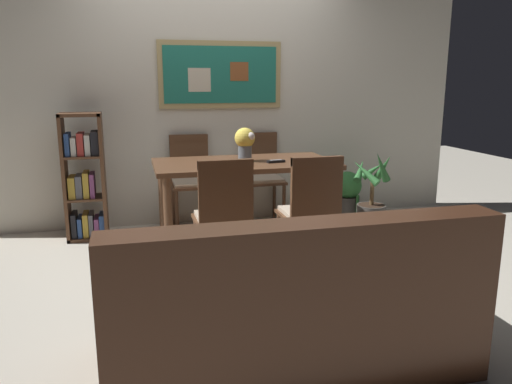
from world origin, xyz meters
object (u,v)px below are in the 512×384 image
(dining_chair_near_left, at_px, (224,210))
(dining_chair_far_right, at_px, (261,170))
(dining_chair_far_left, at_px, (191,173))
(dining_chair_near_right, at_px, (311,205))
(leather_couch, at_px, (290,310))
(potted_palm, at_px, (372,200))
(tv_remote, at_px, (276,161))
(potted_ivy, at_px, (347,194))
(bookshelf, at_px, (85,182))
(flower_vase, at_px, (245,142))
(dining_table, at_px, (245,173))

(dining_chair_near_left, bearing_deg, dining_chair_far_right, 65.74)
(dining_chair_far_left, relative_size, dining_chair_far_right, 1.00)
(dining_chair_near_right, bearing_deg, leather_couch, -114.81)
(dining_chair_far_left, relative_size, dining_chair_near_left, 1.00)
(potted_palm, distance_m, tv_remote, 1.28)
(dining_chair_near_right, xyz_separation_m, dining_chair_far_right, (0.01, 1.50, 0.00))
(dining_chair_far_right, bearing_deg, potted_ivy, -7.20)
(dining_chair_near_left, height_order, bookshelf, bookshelf)
(dining_chair_far_left, distance_m, dining_chair_far_right, 0.72)
(bookshelf, relative_size, potted_ivy, 2.29)
(dining_chair_near_left, height_order, flower_vase, flower_vase)
(dining_table, distance_m, potted_palm, 1.43)
(tv_remote, bearing_deg, flower_vase, 149.47)
(tv_remote, bearing_deg, potted_ivy, 36.43)
(dining_chair_near_right, relative_size, potted_palm, 1.16)
(dining_chair_near_right, bearing_deg, bookshelf, 141.68)
(dining_chair_near_left, bearing_deg, leather_couch, -84.46)
(bookshelf, bearing_deg, dining_chair_far_right, 5.64)
(dining_chair_far_left, xyz_separation_m, dining_chair_near_left, (0.06, -1.46, 0.00))
(dining_table, relative_size, dining_chair_near_right, 1.68)
(dining_chair_near_right, relative_size, tv_remote, 5.66)
(dining_chair_near_right, height_order, dining_chair_near_left, same)
(dining_chair_near_left, xyz_separation_m, flower_vase, (0.33, 0.75, 0.39))
(dining_chair_near_left, relative_size, potted_palm, 1.16)
(dining_table, height_order, dining_chair_near_left, dining_chair_near_left)
(dining_chair_near_right, distance_m, dining_chair_near_left, 0.65)
(dining_chair_far_right, relative_size, dining_chair_near_left, 1.00)
(potted_ivy, xyz_separation_m, tv_remote, (-1.01, -0.75, 0.51))
(dining_chair_far_right, relative_size, bookshelf, 0.79)
(flower_vase, height_order, tv_remote, flower_vase)
(dining_chair_far_left, bearing_deg, dining_chair_near_right, -64.56)
(dining_chair_near_left, relative_size, potted_ivy, 1.81)
(dining_chair_near_left, height_order, leather_couch, dining_chair_near_left)
(dining_chair_far_right, height_order, potted_ivy, dining_chair_far_right)
(potted_ivy, bearing_deg, potted_palm, -74.23)
(dining_chair_far_right, relative_size, flower_vase, 3.17)
(dining_chair_far_right, relative_size, potted_ivy, 1.81)
(dining_table, distance_m, dining_chair_far_right, 0.82)
(bookshelf, distance_m, potted_palm, 2.74)
(dining_table, relative_size, potted_palm, 1.96)
(dining_chair_near_right, relative_size, flower_vase, 3.17)
(leather_couch, xyz_separation_m, potted_ivy, (1.46, 2.54, -0.05))
(dining_chair_far_left, bearing_deg, dining_chair_far_right, 1.16)
(potted_palm, bearing_deg, dining_chair_far_right, 155.12)
(leather_couch, height_order, flower_vase, flower_vase)
(potted_ivy, distance_m, potted_palm, 0.37)
(dining_chair_far_left, xyz_separation_m, flower_vase, (0.39, -0.71, 0.39))
(potted_palm, relative_size, flower_vase, 2.72)
(bookshelf, xyz_separation_m, potted_palm, (2.71, -0.30, -0.26))
(dining_chair_far_right, distance_m, bookshelf, 1.71)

